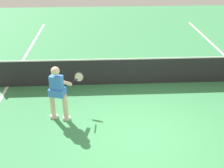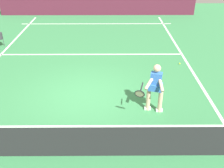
# 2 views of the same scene
# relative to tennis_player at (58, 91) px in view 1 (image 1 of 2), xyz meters

# --- Properties ---
(ground_plane) EXTENTS (28.57, 28.57, 0.00)m
(ground_plane) POSITION_rel_tennis_player_xyz_m (2.17, -0.86, -0.85)
(ground_plane) COLOR #38844C
(court_net) EXTENTS (8.95, 0.08, 1.00)m
(court_net) POSITION_rel_tennis_player_xyz_m (2.17, 1.89, -0.38)
(court_net) COLOR #4C4C51
(court_net) RESTS_ON ground
(tennis_player) EXTENTS (0.96, 0.88, 1.55)m
(tennis_player) POSITION_rel_tennis_player_xyz_m (0.00, 0.00, 0.00)
(tennis_player) COLOR beige
(tennis_player) RESTS_ON ground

